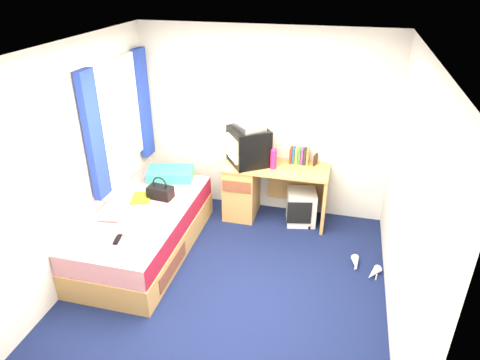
% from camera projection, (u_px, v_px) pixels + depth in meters
% --- Properties ---
extents(ground, '(3.40, 3.40, 0.00)m').
position_uv_depth(ground, '(228.00, 284.00, 4.51)').
color(ground, '#0C1438').
rests_on(ground, ground).
extents(room_shell, '(3.40, 3.40, 3.40)m').
position_uv_depth(room_shell, '(226.00, 159.00, 3.84)').
color(room_shell, white).
rests_on(room_shell, ground).
extents(bed, '(1.01, 2.00, 0.54)m').
position_uv_depth(bed, '(145.00, 230.00, 4.93)').
color(bed, tan).
rests_on(bed, ground).
extents(pillow, '(0.65, 0.49, 0.13)m').
position_uv_depth(pillow, '(170.00, 174.00, 5.49)').
color(pillow, blue).
rests_on(pillow, bed).
extents(desk, '(1.30, 0.55, 0.75)m').
position_uv_depth(desk, '(255.00, 188.00, 5.57)').
color(desk, tan).
rests_on(desk, ground).
extents(storage_cube, '(0.42, 0.42, 0.44)m').
position_uv_depth(storage_cube, '(301.00, 207.00, 5.49)').
color(storage_cube, silver).
rests_on(storage_cube, ground).
extents(crt_tv, '(0.62, 0.63, 0.46)m').
position_uv_depth(crt_tv, '(248.00, 146.00, 5.32)').
color(crt_tv, black).
rests_on(crt_tv, desk).
extents(vcr, '(0.47, 0.49, 0.08)m').
position_uv_depth(vcr, '(249.00, 126.00, 5.20)').
color(vcr, '#B6B6B8').
rests_on(vcr, crt_tv).
extents(book_row, '(0.24, 0.13, 0.20)m').
position_uv_depth(book_row, '(299.00, 156.00, 5.39)').
color(book_row, maroon).
rests_on(book_row, desk).
extents(picture_frame, '(0.05, 0.12, 0.14)m').
position_uv_depth(picture_frame, '(315.00, 159.00, 5.36)').
color(picture_frame, black).
rests_on(picture_frame, desk).
extents(pink_water_bottle, '(0.09, 0.09, 0.24)m').
position_uv_depth(pink_water_bottle, '(273.00, 160.00, 5.24)').
color(pink_water_bottle, '#DE1F60').
rests_on(pink_water_bottle, desk).
extents(aerosol_can, '(0.05, 0.05, 0.17)m').
position_uv_depth(aerosol_can, '(266.00, 157.00, 5.39)').
color(aerosol_can, silver).
rests_on(aerosol_can, desk).
extents(handbag, '(0.31, 0.19, 0.27)m').
position_uv_depth(handbag, '(160.00, 192.00, 5.02)').
color(handbag, black).
rests_on(handbag, bed).
extents(towel, '(0.37, 0.34, 0.10)m').
position_uv_depth(towel, '(149.00, 219.00, 4.55)').
color(towel, white).
rests_on(towel, bed).
extents(magazine, '(0.28, 0.33, 0.01)m').
position_uv_depth(magazine, '(141.00, 198.00, 5.04)').
color(magazine, yellow).
rests_on(magazine, bed).
extents(water_bottle, '(0.21, 0.10, 0.07)m').
position_uv_depth(water_bottle, '(109.00, 218.00, 4.59)').
color(water_bottle, silver).
rests_on(water_bottle, bed).
extents(colour_swatch_fan, '(0.23, 0.12, 0.01)m').
position_uv_depth(colour_swatch_fan, '(129.00, 235.00, 4.36)').
color(colour_swatch_fan, gold).
rests_on(colour_swatch_fan, bed).
extents(remote_control, '(0.08, 0.17, 0.02)m').
position_uv_depth(remote_control, '(117.00, 239.00, 4.29)').
color(remote_control, black).
rests_on(remote_control, bed).
extents(window_assembly, '(0.11, 1.42, 1.40)m').
position_uv_depth(window_assembly, '(120.00, 117.00, 4.97)').
color(window_assembly, silver).
rests_on(window_assembly, room_shell).
extents(white_heels, '(0.33, 0.36, 0.09)m').
position_uv_depth(white_heels, '(364.00, 268.00, 4.68)').
color(white_heels, white).
rests_on(white_heels, ground).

